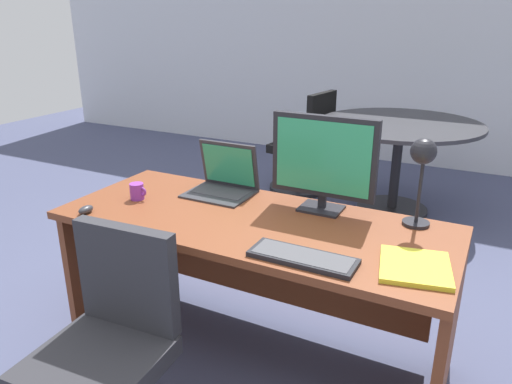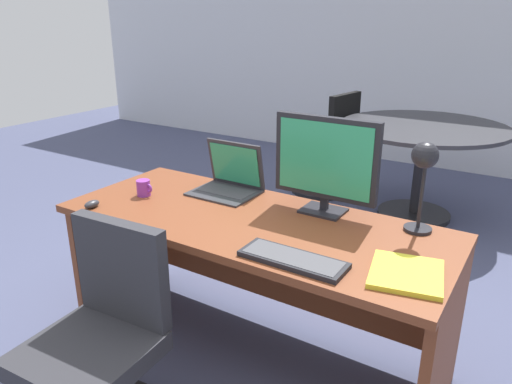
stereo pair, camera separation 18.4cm
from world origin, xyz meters
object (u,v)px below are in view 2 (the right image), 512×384
(mouse, at_px, (92,204))
(book, at_px, (406,274))
(coffee_mug, at_px, (144,188))
(keyboard, at_px, (293,259))
(desk, at_px, (257,254))
(monitor, at_px, (326,161))
(desk_lamp, at_px, (424,168))
(meeting_chair_near, at_px, (328,153))
(office_chair, at_px, (100,355))
(meeting_table, at_px, (421,148))
(laptop, at_px, (231,176))

(mouse, height_order, book, mouse)
(mouse, distance_m, coffee_mug, 0.28)
(keyboard, bearing_deg, desk, 138.62)
(monitor, distance_m, desk_lamp, 0.44)
(monitor, height_order, keyboard, monitor)
(keyboard, distance_m, coffee_mug, 1.02)
(monitor, distance_m, meeting_chair_near, 2.35)
(keyboard, xyz_separation_m, office_chair, (-0.61, -0.46, -0.39))
(meeting_table, bearing_deg, keyboard, -86.64)
(monitor, height_order, office_chair, monitor)
(mouse, relative_size, meeting_chair_near, 0.09)
(monitor, distance_m, coffee_mug, 0.95)
(keyboard, relative_size, office_chair, 0.48)
(laptop, xyz_separation_m, keyboard, (0.66, -0.53, -0.07))
(monitor, bearing_deg, desk_lamp, 0.30)
(desk, relative_size, laptop, 5.47)
(keyboard, xyz_separation_m, meeting_chair_near, (-1.02, 2.61, -0.35))
(coffee_mug, distance_m, meeting_chair_near, 2.41)
(meeting_table, height_order, meeting_chair_near, meeting_chair_near)
(mouse, bearing_deg, book, 6.11)
(keyboard, relative_size, desk_lamp, 1.04)
(book, distance_m, meeting_table, 2.41)
(keyboard, height_order, coffee_mug, coffee_mug)
(desk, distance_m, meeting_table, 2.17)
(laptop, bearing_deg, coffee_mug, -137.77)
(book, relative_size, office_chair, 0.38)
(book, relative_size, meeting_table, 0.25)
(monitor, relative_size, mouse, 6.11)
(mouse, bearing_deg, office_chair, -41.20)
(meeting_table, bearing_deg, coffee_mug, -110.73)
(book, height_order, office_chair, office_chair)
(desk, height_order, meeting_chair_near, meeting_chair_near)
(keyboard, relative_size, book, 1.29)
(monitor, bearing_deg, desk, -140.25)
(office_chair, bearing_deg, meeting_chair_near, 97.65)
(desk_lamp, distance_m, book, 0.49)
(laptop, distance_m, keyboard, 0.85)
(desk, xyz_separation_m, book, (0.75, -0.19, 0.21))
(coffee_mug, bearing_deg, laptop, 42.23)
(book, relative_size, meeting_chair_near, 0.34)
(desk, bearing_deg, meeting_chair_near, 106.10)
(book, bearing_deg, desk_lamp, 100.31)
(coffee_mug, xyz_separation_m, office_chair, (0.39, -0.68, -0.43))
(keyboard, bearing_deg, mouse, -178.14)
(meeting_table, bearing_deg, desk, -95.62)
(monitor, xyz_separation_m, coffee_mug, (-0.88, -0.29, -0.21))
(mouse, bearing_deg, keyboard, 1.86)
(coffee_mug, height_order, meeting_table, coffee_mug)
(monitor, bearing_deg, mouse, -150.50)
(desk, distance_m, office_chair, 0.83)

